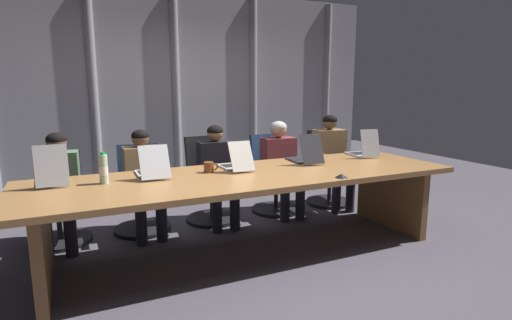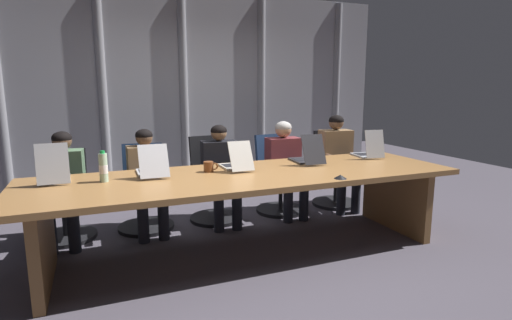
{
  "view_description": "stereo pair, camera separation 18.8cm",
  "coord_description": "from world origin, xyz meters",
  "px_view_note": "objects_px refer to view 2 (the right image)",
  "views": [
    {
      "loc": [
        -1.44,
        -3.25,
        1.54
      ],
      "look_at": [
        0.12,
        0.11,
        0.85
      ],
      "focal_mm": 28.12,
      "sensor_mm": 36.0,
      "label": 1
    },
    {
      "loc": [
        -1.27,
        -3.33,
        1.54
      ],
      "look_at": [
        0.12,
        0.11,
        0.85
      ],
      "focal_mm": 28.12,
      "sensor_mm": 36.0,
      "label": 2
    }
  ],
  "objects_px": {
    "laptop_left_end": "(54,174)",
    "laptop_left_mid": "(152,169)",
    "person_right_end": "(338,156)",
    "office_chair_right_end": "(334,177)",
    "office_chair_center": "(214,189)",
    "person_left_mid": "(147,176)",
    "laptop_right_mid": "(307,157)",
    "office_chair_left_end": "(64,206)",
    "laptop_center": "(236,163)",
    "conference_mic_left_side": "(340,177)",
    "coffee_mug_near": "(209,167)",
    "person_center": "(221,169)",
    "water_bottle_primary": "(103,168)",
    "office_chair_right_mid": "(278,183)",
    "office_chair_left_mid": "(145,197)",
    "person_right_mid": "(286,162)",
    "laptop_right_end": "(368,152)",
    "person_left_end": "(64,182)"
  },
  "relations": [
    {
      "from": "laptop_left_mid",
      "to": "person_left_end",
      "type": "height_order",
      "value": "person_left_end"
    },
    {
      "from": "laptop_center",
      "to": "office_chair_left_end",
      "type": "distance_m",
      "value": 1.83
    },
    {
      "from": "person_right_end",
      "to": "coffee_mug_near",
      "type": "bearing_deg",
      "value": -64.45
    },
    {
      "from": "person_center",
      "to": "person_right_end",
      "type": "distance_m",
      "value": 1.55
    },
    {
      "from": "laptop_left_mid",
      "to": "office_chair_right_end",
      "type": "xyz_separation_m",
      "value": [
        2.44,
        0.78,
        -0.46
      ]
    },
    {
      "from": "person_left_mid",
      "to": "laptop_right_mid",
      "type": "bearing_deg",
      "value": 66.92
    },
    {
      "from": "office_chair_left_end",
      "to": "coffee_mug_near",
      "type": "bearing_deg",
      "value": 62.74
    },
    {
      "from": "laptop_left_end",
      "to": "laptop_left_mid",
      "type": "xyz_separation_m",
      "value": [
        0.79,
        -0.02,
        -0.01
      ]
    },
    {
      "from": "laptop_left_end",
      "to": "coffee_mug_near",
      "type": "xyz_separation_m",
      "value": [
        1.3,
        -0.09,
        -0.02
      ]
    },
    {
      "from": "laptop_left_end",
      "to": "office_chair_right_end",
      "type": "height_order",
      "value": "laptop_left_end"
    },
    {
      "from": "laptop_center",
      "to": "office_chair_left_end",
      "type": "bearing_deg",
      "value": 62.58
    },
    {
      "from": "office_chair_left_mid",
      "to": "person_right_mid",
      "type": "relative_size",
      "value": 0.81
    },
    {
      "from": "office_chair_center",
      "to": "office_chair_right_mid",
      "type": "height_order",
      "value": "office_chair_center"
    },
    {
      "from": "water_bottle_primary",
      "to": "conference_mic_left_side",
      "type": "distance_m",
      "value": 2.0
    },
    {
      "from": "water_bottle_primary",
      "to": "person_center",
      "type": "bearing_deg",
      "value": 30.88
    },
    {
      "from": "person_right_mid",
      "to": "water_bottle_primary",
      "type": "xyz_separation_m",
      "value": [
        -2.05,
        -0.75,
        0.23
      ]
    },
    {
      "from": "laptop_right_mid",
      "to": "office_chair_right_mid",
      "type": "bearing_deg",
      "value": 0.65
    },
    {
      "from": "office_chair_center",
      "to": "person_left_mid",
      "type": "xyz_separation_m",
      "value": [
        -0.76,
        -0.17,
        0.26
      ]
    },
    {
      "from": "office_chair_left_end",
      "to": "office_chair_right_mid",
      "type": "relative_size",
      "value": 0.95
    },
    {
      "from": "laptop_right_mid",
      "to": "person_center",
      "type": "height_order",
      "value": "person_center"
    },
    {
      "from": "laptop_right_end",
      "to": "person_left_mid",
      "type": "height_order",
      "value": "person_left_mid"
    },
    {
      "from": "laptop_right_end",
      "to": "person_left_end",
      "type": "distance_m",
      "value": 3.2
    },
    {
      "from": "office_chair_left_end",
      "to": "laptop_center",
      "type": "bearing_deg",
      "value": 68.78
    },
    {
      "from": "laptop_center",
      "to": "coffee_mug_near",
      "type": "relative_size",
      "value": 3.28
    },
    {
      "from": "office_chair_left_end",
      "to": "conference_mic_left_side",
      "type": "relative_size",
      "value": 8.15
    },
    {
      "from": "person_right_end",
      "to": "office_chair_right_end",
      "type": "bearing_deg",
      "value": 166.06
    },
    {
      "from": "laptop_left_mid",
      "to": "conference_mic_left_side",
      "type": "relative_size",
      "value": 4.31
    },
    {
      "from": "laptop_right_mid",
      "to": "office_chair_left_end",
      "type": "relative_size",
      "value": 0.53
    },
    {
      "from": "office_chair_right_mid",
      "to": "water_bottle_primary",
      "type": "distance_m",
      "value": 2.28
    },
    {
      "from": "person_center",
      "to": "office_chair_right_mid",
      "type": "bearing_deg",
      "value": 105.54
    },
    {
      "from": "office_chair_left_end",
      "to": "water_bottle_primary",
      "type": "relative_size",
      "value": 3.44
    },
    {
      "from": "person_center",
      "to": "person_right_end",
      "type": "xyz_separation_m",
      "value": [
        1.55,
        0.01,
        0.04
      ]
    },
    {
      "from": "laptop_center",
      "to": "conference_mic_left_side",
      "type": "distance_m",
      "value": 1.02
    },
    {
      "from": "water_bottle_primary",
      "to": "office_chair_right_end",
      "type": "bearing_deg",
      "value": 17.68
    },
    {
      "from": "office_chair_center",
      "to": "person_left_mid",
      "type": "relative_size",
      "value": 0.88
    },
    {
      "from": "laptop_left_end",
      "to": "office_chair_right_mid",
      "type": "bearing_deg",
      "value": -75.66
    },
    {
      "from": "person_left_end",
      "to": "water_bottle_primary",
      "type": "xyz_separation_m",
      "value": [
        0.36,
        -0.74,
        0.25
      ]
    },
    {
      "from": "water_bottle_primary",
      "to": "person_right_mid",
      "type": "bearing_deg",
      "value": 20.0
    },
    {
      "from": "laptop_right_mid",
      "to": "person_right_mid",
      "type": "relative_size",
      "value": 0.42
    },
    {
      "from": "laptop_center",
      "to": "person_left_mid",
      "type": "relative_size",
      "value": 0.41
    },
    {
      "from": "laptop_right_end",
      "to": "person_left_mid",
      "type": "distance_m",
      "value": 2.43
    },
    {
      "from": "laptop_left_mid",
      "to": "office_chair_left_mid",
      "type": "height_order",
      "value": "laptop_left_mid"
    },
    {
      "from": "office_chair_right_mid",
      "to": "person_right_mid",
      "type": "bearing_deg",
      "value": -0.51
    },
    {
      "from": "laptop_right_mid",
      "to": "laptop_left_mid",
      "type": "bearing_deg",
      "value": 93.8
    },
    {
      "from": "water_bottle_primary",
      "to": "person_left_mid",
      "type": "bearing_deg",
      "value": 59.64
    },
    {
      "from": "laptop_left_mid",
      "to": "person_center",
      "type": "height_order",
      "value": "person_center"
    },
    {
      "from": "laptop_right_end",
      "to": "person_center",
      "type": "relative_size",
      "value": 0.38
    },
    {
      "from": "office_chair_left_end",
      "to": "laptop_left_mid",
      "type": "bearing_deg",
      "value": 51.52
    },
    {
      "from": "office_chair_left_end",
      "to": "laptop_left_end",
      "type": "bearing_deg",
      "value": 6.12
    },
    {
      "from": "laptop_left_mid",
      "to": "conference_mic_left_side",
      "type": "xyz_separation_m",
      "value": [
        1.48,
        -0.77,
        -0.04
      ]
    }
  ]
}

